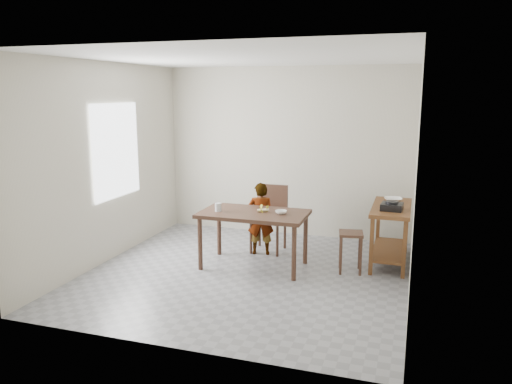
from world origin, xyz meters
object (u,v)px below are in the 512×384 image
(child, at_px, (260,219))
(dining_chair, at_px, (268,219))
(dining_table, at_px, (254,239))
(prep_counter, at_px, (390,235))
(stool, at_px, (350,252))

(child, relative_size, dining_chair, 1.09)
(dining_table, relative_size, child, 1.34)
(dining_table, distance_m, prep_counter, 1.86)
(prep_counter, distance_m, child, 1.81)
(dining_table, relative_size, stool, 2.63)
(dining_table, relative_size, prep_counter, 1.17)
(prep_counter, xyz_separation_m, stool, (-0.47, -0.51, -0.13))
(dining_table, xyz_separation_m, child, (-0.07, 0.54, 0.15))
(child, relative_size, stool, 1.97)
(dining_table, height_order, dining_chair, dining_chair)
(dining_table, height_order, stool, dining_table)
(dining_chair, relative_size, stool, 1.80)
(prep_counter, xyz_separation_m, child, (-1.79, -0.16, 0.12))
(prep_counter, xyz_separation_m, dining_chair, (-1.73, -0.00, 0.08))
(child, distance_m, dining_chair, 0.18)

